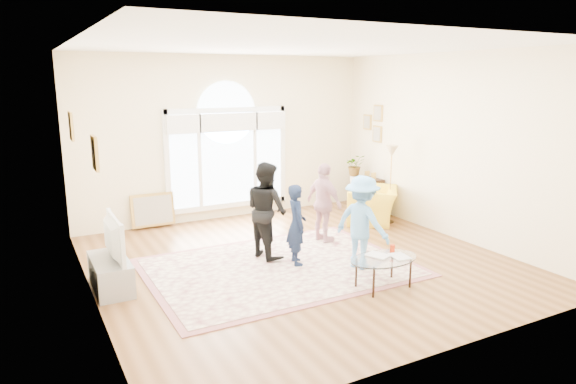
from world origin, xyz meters
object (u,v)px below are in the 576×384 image
coffee_table (384,259)px  tv_console (111,274)px  area_rug (279,267)px  television (108,238)px  armchair (372,205)px

coffee_table → tv_console: bearing=150.0°
area_rug → television: size_ratio=3.62×
tv_console → coffee_table: bearing=-27.5°
tv_console → coffee_table: size_ratio=0.98×
coffee_table → armchair: bearing=52.7°
coffee_table → armchair: armchair is taller
television → coffee_table: (3.22, -1.68, -0.31)m
television → coffee_table: television is taller
area_rug → television: television is taller
television → area_rug: bearing=-9.0°
television → armchair: size_ratio=0.95×
armchair → television: bearing=-39.1°
coffee_table → area_rug: bearing=121.8°
area_rug → television: bearing=171.0°
armchair → area_rug: bearing=-23.8°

